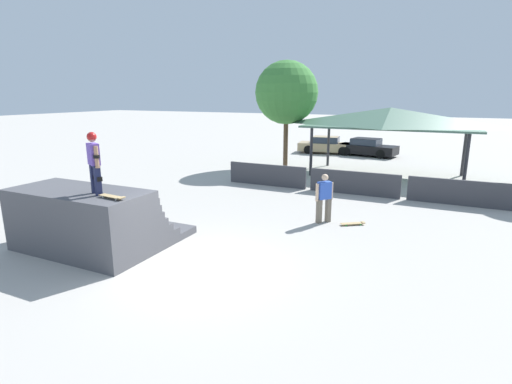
# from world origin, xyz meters

# --- Properties ---
(ground_plane) EXTENTS (160.00, 160.00, 0.00)m
(ground_plane) POSITION_xyz_m (0.00, 0.00, 0.00)
(ground_plane) COLOR #ADA8A0
(quarter_pipe_ramp) EXTENTS (4.10, 3.63, 1.80)m
(quarter_pipe_ramp) POSITION_xyz_m (-3.65, -0.10, 0.79)
(quarter_pipe_ramp) COLOR #4C4C51
(quarter_pipe_ramp) RESTS_ON ground
(skater_on_deck) EXTENTS (0.69, 0.46, 1.65)m
(skater_on_deck) POSITION_xyz_m (-2.80, -0.53, 2.75)
(skater_on_deck) COLOR #1E2347
(skater_on_deck) RESTS_ON quarter_pipe_ramp
(skateboard_on_deck) EXTENTS (0.83, 0.28, 0.09)m
(skateboard_on_deck) POSITION_xyz_m (-2.07, -0.72, 1.86)
(skateboard_on_deck) COLOR silver
(skateboard_on_deck) RESTS_ON quarter_pipe_ramp
(bystander_walking) EXTENTS (0.54, 0.60, 1.73)m
(bystander_walking) POSITION_xyz_m (1.84, 5.10, 0.96)
(bystander_walking) COLOR #6B6051
(bystander_walking) RESTS_ON ground
(skateboard_on_ground) EXTENTS (0.81, 0.65, 0.09)m
(skateboard_on_ground) POSITION_xyz_m (2.87, 5.26, 0.06)
(skateboard_on_ground) COLOR green
(skateboard_on_ground) RESTS_ON ground
(barrier_fence) EXTENTS (12.55, 0.12, 1.05)m
(barrier_fence) POSITION_xyz_m (1.93, 9.63, 0.53)
(barrier_fence) COLOR #3D3D42
(barrier_fence) RESTS_ON ground
(pavilion_shelter) EXTENTS (8.92, 4.13, 3.71)m
(pavilion_shelter) POSITION_xyz_m (2.64, 14.68, 3.16)
(pavilion_shelter) COLOR #2D2D33
(pavilion_shelter) RESTS_ON ground
(tree_far_back) EXTENTS (3.73, 3.73, 6.36)m
(tree_far_back) POSITION_xyz_m (-3.37, 14.75, 4.48)
(tree_far_back) COLOR brown
(tree_far_back) RESTS_ON ground
(parked_car_tan) EXTENTS (4.40, 2.21, 1.27)m
(parked_car_tan) POSITION_xyz_m (-2.73, 21.76, 0.60)
(parked_car_tan) COLOR tan
(parked_car_tan) RESTS_ON ground
(parked_car_black) EXTENTS (4.40, 2.43, 1.27)m
(parked_car_black) POSITION_xyz_m (0.29, 21.76, 0.60)
(parked_car_black) COLOR black
(parked_car_black) RESTS_ON ground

